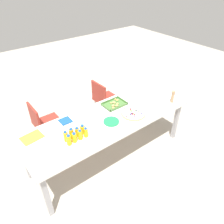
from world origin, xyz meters
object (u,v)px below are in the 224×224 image
(juice_bottle_0, at_px, (69,140))
(fruit_pizza, at_px, (133,113))
(cardboard_tube, at_px, (173,97))
(plate_stack, at_px, (111,122))
(juice_bottle_3, at_px, (86,132))
(napkin_stack, at_px, (65,121))
(juice_bottle_1, at_px, (74,138))
(juice_bottle_2, at_px, (80,135))
(party_table, at_px, (109,121))
(juice_bottle_6, at_px, (77,132))
(chair_far_right, at_px, (104,98))
(juice_bottle_7, at_px, (83,130))
(paper_folder, at_px, (32,137))
(chair_far_left, at_px, (44,122))
(juice_bottle_5, at_px, (71,134))
(snack_tray, at_px, (115,104))
(juice_bottle_4, at_px, (66,136))

(juice_bottle_0, bearing_deg, fruit_pizza, -0.36)
(juice_bottle_0, relative_size, cardboard_tube, 0.74)
(juice_bottle_0, relative_size, plate_stack, 0.67)
(juice_bottle_3, bearing_deg, napkin_stack, 98.02)
(juice_bottle_1, height_order, juice_bottle_2, juice_bottle_2)
(juice_bottle_2, bearing_deg, party_table, 14.94)
(juice_bottle_2, distance_m, juice_bottle_6, 0.07)
(chair_far_right, bearing_deg, fruit_pizza, -12.35)
(juice_bottle_7, bearing_deg, paper_folder, 149.70)
(juice_bottle_0, relative_size, fruit_pizza, 0.41)
(chair_far_left, xyz_separation_m, fruit_pizza, (1.01, -0.93, 0.26))
(juice_bottle_5, bearing_deg, chair_far_right, 37.74)
(juice_bottle_7, bearing_deg, fruit_pizza, -5.83)
(snack_tray, bearing_deg, juice_bottle_3, -154.43)
(juice_bottle_3, bearing_deg, juice_bottle_0, 179.77)
(party_table, distance_m, paper_folder, 1.04)
(juice_bottle_6, xyz_separation_m, fruit_pizza, (0.87, -0.08, -0.05))
(juice_bottle_6, bearing_deg, napkin_stack, 87.07)
(snack_tray, bearing_deg, plate_stack, -134.02)
(juice_bottle_4, bearing_deg, juice_bottle_7, -1.08)
(fruit_pizza, height_order, napkin_stack, fruit_pizza)
(juice_bottle_6, height_order, juice_bottle_7, juice_bottle_6)
(juice_bottle_1, height_order, juice_bottle_5, juice_bottle_5)
(plate_stack, bearing_deg, chair_far_left, 125.82)
(juice_bottle_2, xyz_separation_m, snack_tray, (0.81, 0.35, -0.05))
(juice_bottle_2, xyz_separation_m, juice_bottle_4, (-0.15, 0.08, 0.00))
(fruit_pizza, bearing_deg, chair_far_right, 80.33)
(juice_bottle_1, xyz_separation_m, plate_stack, (0.59, 0.03, -0.05))
(paper_folder, bearing_deg, juice_bottle_7, -30.30)
(juice_bottle_2, distance_m, juice_bottle_5, 0.11)
(chair_far_left, bearing_deg, juice_bottle_7, 13.60)
(juice_bottle_4, bearing_deg, cardboard_tube, -7.18)
(chair_far_left, relative_size, plate_stack, 3.85)
(fruit_pizza, relative_size, cardboard_tube, 1.82)
(juice_bottle_1, bearing_deg, party_table, 12.94)
(chair_far_left, relative_size, juice_bottle_1, 6.11)
(chair_far_right, bearing_deg, paper_folder, -72.69)
(snack_tray, height_order, cardboard_tube, cardboard_tube)
(cardboard_tube, bearing_deg, fruit_pizza, 169.26)
(chair_far_left, distance_m, juice_bottle_1, 0.98)
(juice_bottle_4, relative_size, paper_folder, 0.56)
(juice_bottle_5, height_order, paper_folder, juice_bottle_5)
(juice_bottle_2, bearing_deg, juice_bottle_4, 152.31)
(juice_bottle_4, distance_m, paper_folder, 0.45)
(paper_folder, bearing_deg, juice_bottle_4, -45.03)
(juice_bottle_3, xyz_separation_m, juice_bottle_5, (-0.15, 0.08, 0.01))
(juice_bottle_0, bearing_deg, plate_stack, 3.10)
(juice_bottle_0, relative_size, juice_bottle_7, 1.09)
(juice_bottle_4, relative_size, juice_bottle_5, 0.98)
(juice_bottle_1, xyz_separation_m, juice_bottle_7, (0.16, 0.07, -0.00))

